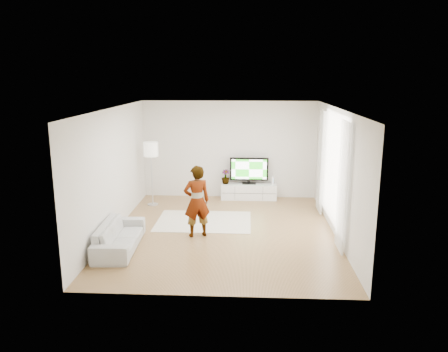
# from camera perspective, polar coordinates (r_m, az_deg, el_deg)

# --- Properties ---
(floor) EXTENTS (6.00, 6.00, 0.00)m
(floor) POSITION_cam_1_polar(r_m,az_deg,el_deg) (10.08, -0.03, -7.29)
(floor) COLOR #AF834F
(floor) RESTS_ON ground
(ceiling) EXTENTS (6.00, 6.00, 0.00)m
(ceiling) POSITION_cam_1_polar(r_m,az_deg,el_deg) (9.48, -0.03, 8.79)
(ceiling) COLOR white
(ceiling) RESTS_ON wall_back
(wall_left) EXTENTS (0.02, 6.00, 2.80)m
(wall_left) POSITION_cam_1_polar(r_m,az_deg,el_deg) (10.13, -14.30, 0.65)
(wall_left) COLOR silver
(wall_left) RESTS_ON floor
(wall_right) EXTENTS (0.02, 6.00, 2.80)m
(wall_right) POSITION_cam_1_polar(r_m,az_deg,el_deg) (9.88, 14.61, 0.32)
(wall_right) COLOR silver
(wall_right) RESTS_ON floor
(wall_back) EXTENTS (5.00, 0.02, 2.80)m
(wall_back) POSITION_cam_1_polar(r_m,az_deg,el_deg) (12.63, 0.70, 3.45)
(wall_back) COLOR silver
(wall_back) RESTS_ON floor
(wall_front) EXTENTS (5.00, 0.02, 2.80)m
(wall_front) POSITION_cam_1_polar(r_m,az_deg,el_deg) (6.80, -1.39, -4.98)
(wall_front) COLOR silver
(wall_front) RESTS_ON floor
(window) EXTENTS (0.01, 2.60, 2.50)m
(window) POSITION_cam_1_polar(r_m,az_deg,el_deg) (10.15, 14.19, 0.97)
(window) COLOR white
(window) RESTS_ON wall_right
(curtain_near) EXTENTS (0.04, 0.70, 2.60)m
(curtain_near) POSITION_cam_1_polar(r_m,az_deg,el_deg) (8.92, 15.21, -1.40)
(curtain_near) COLOR white
(curtain_near) RESTS_ON floor
(curtain_far) EXTENTS (0.04, 0.70, 2.60)m
(curtain_far) POSITION_cam_1_polar(r_m,az_deg,el_deg) (11.41, 12.54, 1.85)
(curtain_far) COLOR white
(curtain_far) RESTS_ON floor
(media_console) EXTENTS (1.59, 0.45, 0.45)m
(media_console) POSITION_cam_1_polar(r_m,az_deg,el_deg) (12.64, 3.26, -2.02)
(media_console) COLOR white
(media_console) RESTS_ON floor
(television) EXTENTS (1.10, 0.22, 0.77)m
(television) POSITION_cam_1_polar(r_m,az_deg,el_deg) (12.52, 3.29, 0.83)
(television) COLOR black
(television) RESTS_ON media_console
(game_console) EXTENTS (0.09, 0.17, 0.22)m
(game_console) POSITION_cam_1_polar(r_m,az_deg,el_deg) (12.58, 6.44, -0.58)
(game_console) COLOR white
(game_console) RESTS_ON media_console
(potted_plant) EXTENTS (0.24, 0.24, 0.41)m
(potted_plant) POSITION_cam_1_polar(r_m,az_deg,el_deg) (12.55, 0.20, -0.09)
(potted_plant) COLOR #3F7238
(potted_plant) RESTS_ON media_console
(rug) EXTENTS (2.30, 1.66, 0.01)m
(rug) POSITION_cam_1_polar(r_m,az_deg,el_deg) (10.77, -2.64, -5.92)
(rug) COLOR beige
(rug) RESTS_ON floor
(player) EXTENTS (0.68, 0.56, 1.60)m
(player) POSITION_cam_1_polar(r_m,az_deg,el_deg) (9.58, -3.57, -3.31)
(player) COLOR #334772
(player) RESTS_ON rug
(sofa) EXTENTS (0.81, 1.90, 0.55)m
(sofa) POSITION_cam_1_polar(r_m,az_deg,el_deg) (9.32, -13.50, -7.62)
(sofa) COLOR #BABBB5
(sofa) RESTS_ON floor
(floor_lamp) EXTENTS (0.39, 0.39, 1.75)m
(floor_lamp) POSITION_cam_1_polar(r_m,az_deg,el_deg) (11.94, -9.52, 3.10)
(floor_lamp) COLOR silver
(floor_lamp) RESTS_ON floor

